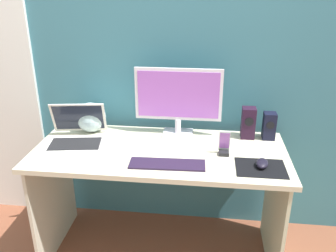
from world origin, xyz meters
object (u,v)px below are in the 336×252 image
object	(u,v)px
speaker_right	(269,126)
fishbowl	(91,117)
monitor	(178,99)
mouse	(262,163)
keyboard_external	(167,164)
laptop	(77,135)
phone_in_dock	(224,146)
speaker_near_monitor	(248,123)

from	to	relation	value
speaker_right	fishbowl	world-z (taller)	fishbowl
monitor	speaker_right	distance (m)	0.56
speaker_right	fishbowl	bearing A→B (deg)	-179.78
mouse	keyboard_external	bearing A→B (deg)	-164.65
monitor	keyboard_external	size ratio (longest dim) A/B	1.32
monitor	mouse	world-z (taller)	monitor
keyboard_external	mouse	bearing A→B (deg)	2.10
laptop	speaker_right	bearing A→B (deg)	9.22
mouse	phone_in_dock	xyz separation A→B (m)	(-0.19, 0.12, 0.03)
laptop	keyboard_external	distance (m)	0.60
fishbowl	phone_in_dock	world-z (taller)	fishbowl
speaker_near_monitor	phone_in_dock	xyz separation A→B (m)	(-0.15, -0.24, -0.05)
keyboard_external	mouse	world-z (taller)	mouse
keyboard_external	laptop	bearing A→B (deg)	156.75
keyboard_external	mouse	distance (m)	0.48
fishbowl	phone_in_dock	bearing A→B (deg)	-15.95
laptop	fishbowl	xyz separation A→B (m)	(0.03, 0.18, 0.04)
mouse	speaker_right	bearing A→B (deg)	88.67
monitor	keyboard_external	distance (m)	0.45
fishbowl	keyboard_external	bearing A→B (deg)	-36.81
fishbowl	mouse	distance (m)	1.06
speaker_near_monitor	monitor	bearing A→B (deg)	179.95
speaker_near_monitor	mouse	world-z (taller)	speaker_near_monitor
fishbowl	mouse	size ratio (longest dim) A/B	1.85
monitor	speaker_near_monitor	distance (m)	0.44
speaker_near_monitor	phone_in_dock	bearing A→B (deg)	-121.52
keyboard_external	phone_in_dock	size ratio (longest dim) A/B	2.81
keyboard_external	phone_in_dock	distance (m)	0.33
speaker_right	mouse	bearing A→B (deg)	-102.46
monitor	laptop	size ratio (longest dim) A/B	1.42
monitor	phone_in_dock	world-z (taller)	monitor
phone_in_dock	speaker_right	bearing A→B (deg)	41.48
speaker_near_monitor	laptop	world-z (taller)	laptop
speaker_near_monitor	phone_in_dock	world-z (taller)	speaker_near_monitor
laptop	monitor	bearing A→B (deg)	17.51
speaker_right	speaker_near_monitor	size ratio (longest dim) A/B	0.86
speaker_right	monitor	bearing A→B (deg)	179.96
laptop	mouse	world-z (taller)	laptop
speaker_near_monitor	fishbowl	bearing A→B (deg)	-179.75
monitor	phone_in_dock	bearing A→B (deg)	-41.08
monitor	laptop	world-z (taller)	monitor
fishbowl	keyboard_external	world-z (taller)	fishbowl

